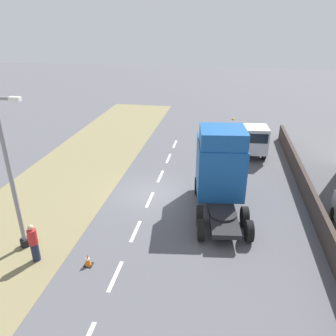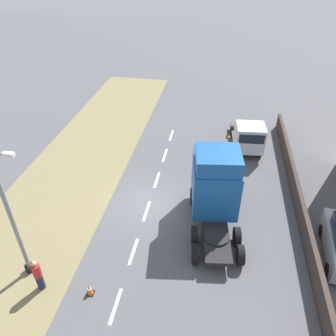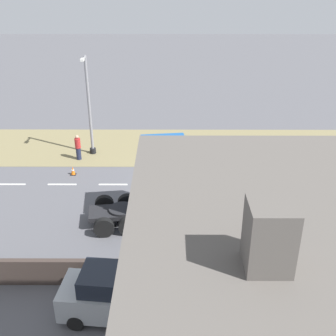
# 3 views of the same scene
# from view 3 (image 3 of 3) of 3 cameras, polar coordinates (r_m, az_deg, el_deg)

# --- Properties ---
(ground_plane) EXTENTS (120.00, 120.00, 0.00)m
(ground_plane) POSITION_cam_3_polar(r_m,az_deg,el_deg) (26.37, 0.99, -2.26)
(ground_plane) COLOR #515156
(ground_plane) RESTS_ON ground
(grass_verge) EXTENTS (7.00, 44.00, 0.01)m
(grass_verge) POSITION_cam_3_polar(r_m,az_deg,el_deg) (31.77, 0.86, 2.93)
(grass_verge) COLOR olive
(grass_verge) RESTS_ON ground
(lane_markings) EXTENTS (0.16, 21.00, 0.00)m
(lane_markings) POSITION_cam_3_polar(r_m,az_deg,el_deg) (26.37, -0.53, -2.25)
(lane_markings) COLOR white
(lane_markings) RESTS_ON ground
(boundary_wall) EXTENTS (0.25, 24.00, 1.25)m
(boundary_wall) POSITION_cam_3_polar(r_m,az_deg,el_deg) (18.55, 1.35, -13.93)
(boundary_wall) COLOR #382D28
(boundary_wall) RESTS_ON ground
(lorry_cab) EXTENTS (3.28, 6.49, 4.68)m
(lorry_cab) POSITION_cam_3_polar(r_m,az_deg,el_deg) (21.83, 0.20, -1.97)
(lorry_cab) COLOR black
(lorry_cab) RESTS_ON ground
(flatbed_truck) EXTENTS (2.44, 5.48, 2.51)m
(flatbed_truck) POSITION_cam_3_polar(r_m,az_deg,el_deg) (21.77, 20.75, -6.83)
(flatbed_truck) COLOR silver
(flatbed_truck) RESTS_ON ground
(parked_car) EXTENTS (2.32, 4.40, 2.11)m
(parked_car) POSITION_cam_3_polar(r_m,az_deg,el_deg) (17.09, -7.23, -16.63)
(parked_car) COLOR #9EA3A8
(parked_car) RESTS_ON ground
(lamp_post) EXTENTS (1.34, 0.43, 7.03)m
(lamp_post) POSITION_cam_3_polar(r_m,az_deg,el_deg) (29.94, -10.59, 7.42)
(lamp_post) COLOR black
(lamp_post) RESTS_ON ground
(pedestrian) EXTENTS (0.39, 0.39, 1.83)m
(pedestrian) POSITION_cam_3_polar(r_m,az_deg,el_deg) (30.00, -12.09, 2.72)
(pedestrian) COLOR #1E233D
(pedestrian) RESTS_ON ground
(traffic_cone_lead) EXTENTS (0.36, 0.36, 0.58)m
(traffic_cone_lead) POSITION_cam_3_polar(r_m,az_deg,el_deg) (28.15, -12.76, -0.36)
(traffic_cone_lead) COLOR black
(traffic_cone_lead) RESTS_ON ground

